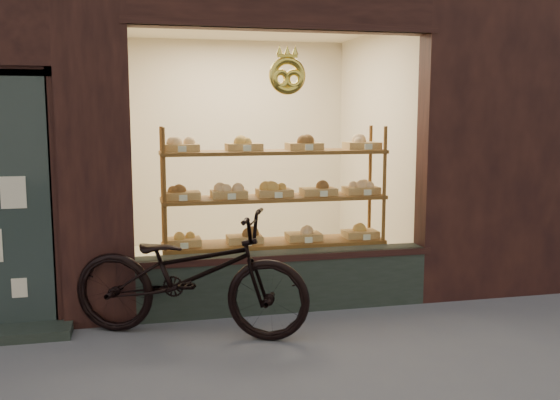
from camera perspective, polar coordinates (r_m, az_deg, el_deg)
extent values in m
cube|color=#29302C|center=(5.85, 0.40, -7.42)|extent=(2.70, 0.25, 0.55)
torus|color=yellow|center=(5.55, 0.67, 11.30)|extent=(0.33, 0.07, 0.33)
cube|color=brown|center=(6.31, -0.51, -8.39)|extent=(2.20, 0.45, 0.04)
cube|color=brown|center=(6.19, -0.51, -3.95)|extent=(2.20, 0.45, 0.03)
cube|color=brown|center=(6.11, -0.52, 0.18)|extent=(2.20, 0.45, 0.04)
cube|color=brown|center=(6.07, -0.52, 4.40)|extent=(2.20, 0.45, 0.04)
cylinder|color=brown|center=(5.81, -10.46, -1.86)|extent=(0.04, 0.04, 1.70)
cylinder|color=brown|center=(6.27, 9.46, -1.11)|extent=(0.04, 0.04, 1.70)
cylinder|color=brown|center=(6.19, -10.63, -1.26)|extent=(0.04, 0.04, 1.70)
cylinder|color=brown|center=(6.63, 8.18, -0.60)|extent=(0.04, 0.04, 1.70)
cube|color=#AC7C43|center=(6.05, -8.88, -3.81)|extent=(0.34, 0.24, 0.07)
sphere|color=#BA8F3D|center=(6.04, -8.89, -3.02)|extent=(0.11, 0.11, 0.11)
cube|color=#E9EECE|center=(5.87, -8.74, -4.17)|extent=(0.07, 0.01, 0.05)
cube|color=#AC7C43|center=(6.12, -3.26, -3.59)|extent=(0.34, 0.24, 0.07)
sphere|color=brown|center=(6.11, -3.27, -2.81)|extent=(0.11, 0.11, 0.11)
cube|color=#E9EECE|center=(5.95, -2.96, -3.94)|extent=(0.08, 0.01, 0.05)
cube|color=#AC7C43|center=(6.25, 2.18, -3.34)|extent=(0.34, 0.24, 0.07)
sphere|color=#DEB085|center=(6.24, 2.18, -2.58)|extent=(0.11, 0.11, 0.11)
cube|color=#E9EECE|center=(6.08, 2.63, -3.68)|extent=(0.07, 0.01, 0.05)
cube|color=#AC7C43|center=(6.43, 7.35, -3.08)|extent=(0.34, 0.24, 0.07)
sphere|color=#BA8F3D|center=(6.42, 7.36, -2.34)|extent=(0.11, 0.11, 0.11)
cube|color=#E9EECE|center=(6.26, 7.94, -3.40)|extent=(0.08, 0.01, 0.05)
cube|color=#AC7C43|center=(5.98, -8.97, 0.42)|extent=(0.34, 0.24, 0.07)
sphere|color=brown|center=(5.97, -8.99, 1.23)|extent=(0.11, 0.11, 0.11)
cube|color=#E9EECE|center=(5.80, -8.84, 0.19)|extent=(0.07, 0.01, 0.06)
cube|color=#AC7C43|center=(6.03, -4.70, 0.55)|extent=(0.34, 0.24, 0.07)
sphere|color=#DEB085|center=(6.02, -4.71, 1.35)|extent=(0.11, 0.11, 0.11)
cube|color=#E9EECE|center=(5.85, -4.44, 0.32)|extent=(0.07, 0.01, 0.06)
cube|color=#AC7C43|center=(6.11, -0.52, 0.67)|extent=(0.34, 0.24, 0.07)
sphere|color=#BA8F3D|center=(6.10, -0.52, 1.46)|extent=(0.11, 0.11, 0.11)
cube|color=#E9EECE|center=(5.93, -0.13, 0.45)|extent=(0.07, 0.01, 0.06)
cube|color=#AC7C43|center=(6.22, 3.53, 0.79)|extent=(0.34, 0.24, 0.07)
sphere|color=brown|center=(6.21, 3.54, 1.57)|extent=(0.11, 0.11, 0.11)
cube|color=#E9EECE|center=(6.04, 4.03, 0.58)|extent=(0.07, 0.01, 0.06)
cube|color=#AC7C43|center=(6.36, 7.42, 0.90)|extent=(0.34, 0.24, 0.07)
sphere|color=#DEB085|center=(6.35, 7.43, 1.66)|extent=(0.11, 0.11, 0.11)
cube|color=#E9EECE|center=(6.19, 8.02, 0.69)|extent=(0.08, 0.01, 0.06)
cube|color=#AC7C43|center=(5.94, -9.06, 4.73)|extent=(0.34, 0.24, 0.07)
sphere|color=#DEB085|center=(5.93, -9.08, 5.55)|extent=(0.11, 0.11, 0.11)
cube|color=#E9EECE|center=(5.75, -8.93, 4.63)|extent=(0.07, 0.01, 0.06)
cube|color=#AC7C43|center=(6.01, -3.33, 4.85)|extent=(0.34, 0.24, 0.07)
sphere|color=#BA8F3D|center=(6.01, -3.33, 5.66)|extent=(0.11, 0.11, 0.11)
cube|color=#E9EECE|center=(5.83, -3.02, 4.76)|extent=(0.08, 0.01, 0.06)
cube|color=#AC7C43|center=(6.14, 2.22, 4.92)|extent=(0.34, 0.24, 0.07)
sphere|color=brown|center=(6.14, 2.22, 5.71)|extent=(0.11, 0.11, 0.11)
cube|color=#E9EECE|center=(5.96, 2.69, 4.83)|extent=(0.07, 0.01, 0.06)
cube|color=#AC7C43|center=(6.32, 7.49, 4.95)|extent=(0.34, 0.24, 0.07)
sphere|color=#DEB085|center=(6.32, 7.51, 5.72)|extent=(0.11, 0.11, 0.11)
cube|color=#E9EECE|center=(6.15, 8.10, 4.85)|extent=(0.08, 0.01, 0.06)
imported|color=black|center=(5.19, -8.23, -6.71)|extent=(2.10, 1.39, 1.04)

